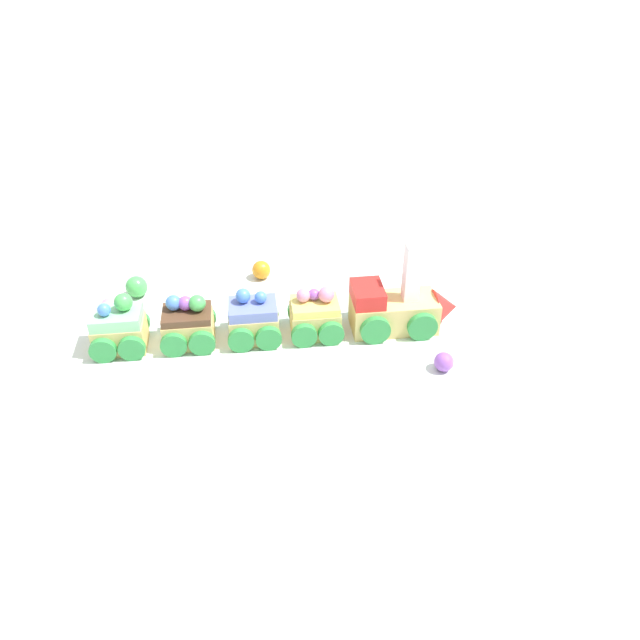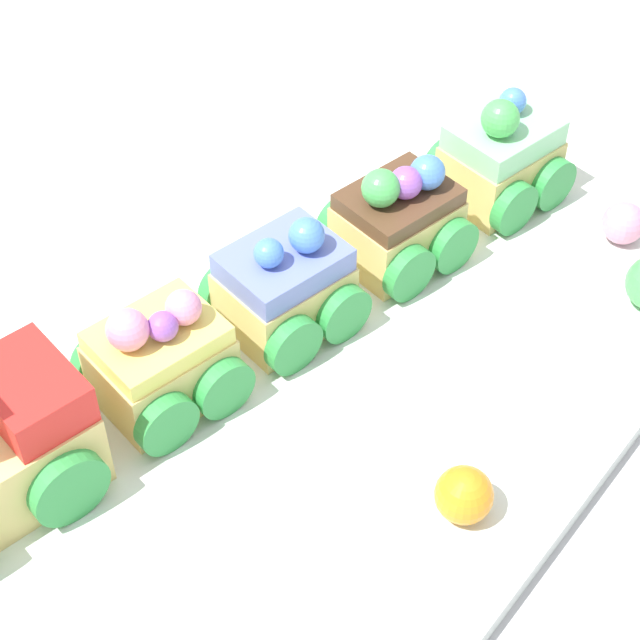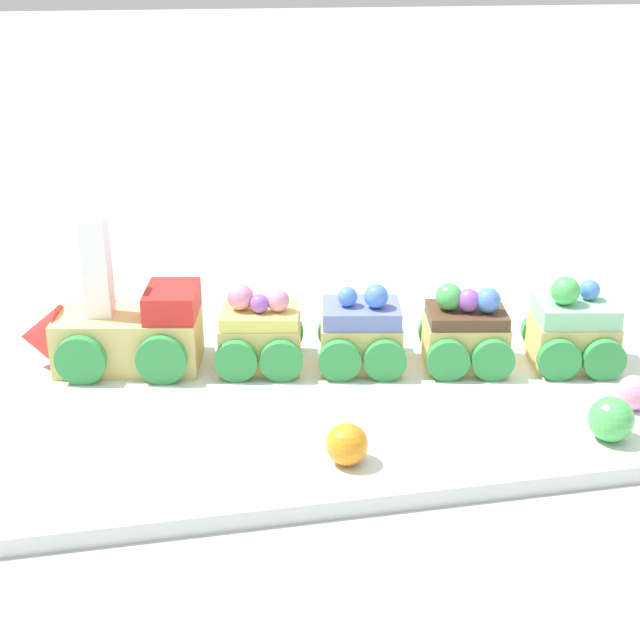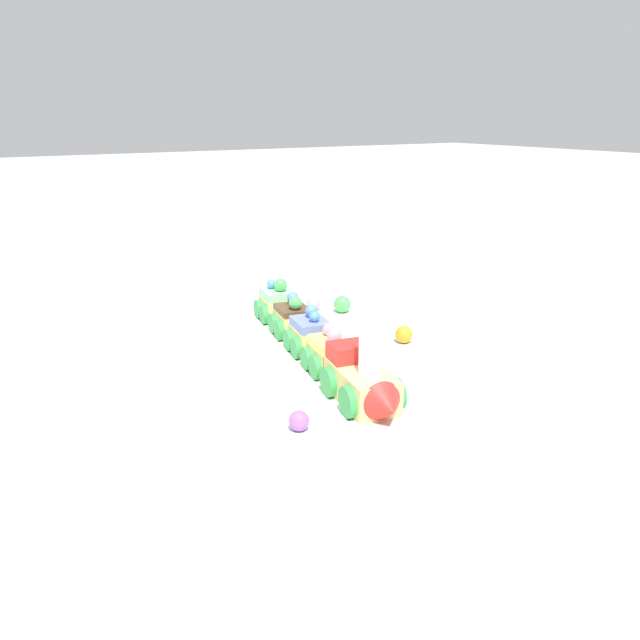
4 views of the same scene
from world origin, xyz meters
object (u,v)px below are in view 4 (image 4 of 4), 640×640
Objects in this scene: cake_car_blueberry at (311,336)px; cake_car_mint at (277,304)px; gumball_green at (342,304)px; cake_train_locomotive at (365,384)px; cake_car_chocolate at (293,319)px; gumball_pink at (313,304)px; gumball_purple at (299,421)px; cake_car_lemon at (330,354)px; gumball_orange at (404,335)px.

cake_car_blueberry is 0.16m from cake_car_mint.
cake_train_locomotive is at bearing -29.52° from gumball_green.
cake_car_chocolate is 3.10× the size of gumball_pink.
cake_car_blueberry is at bearing 0.05° from cake_car_mint.
gumball_purple is at bearing -71.91° from cake_train_locomotive.
cake_train_locomotive is 0.27m from cake_car_chocolate.
cake_car_lemon is at bearing 179.91° from cake_train_locomotive.
cake_car_mint is 2.85× the size of gumball_orange.
cake_car_lemon is 0.08m from cake_car_blueberry.
gumball_pink is 0.83× the size of gumball_green.
cake_train_locomotive is at bearing -0.07° from cake_car_blueberry.
cake_car_mint is 2.56× the size of gumball_green.
cake_train_locomotive reaches higher than cake_car_lemon.
gumball_green is (-0.13, 0.14, -0.01)m from cake_car_blueberry.
cake_car_blueberry is 0.20m from gumball_green.
cake_car_lemon reaches higher than gumball_orange.
cake_car_lemon is 3.27× the size of gumball_purple.
cake_car_mint reaches higher than gumball_orange.
cake_car_chocolate is (-0.16, 0.03, 0.00)m from cake_car_lemon.
cake_car_lemon is at bearing 0.02° from cake_car_mint.
gumball_orange is at bearing 119.47° from gumball_purple.
cake_car_blueberry reaches higher than cake_car_chocolate.
cake_train_locomotive reaches higher than cake_car_blueberry.
gumball_orange is 0.22m from gumball_pink.
cake_train_locomotive is 0.23m from gumball_orange.
cake_car_lemon is 2.85× the size of gumball_orange.
cake_car_chocolate is at bearing 179.92° from cake_train_locomotive.
cake_car_lemon reaches higher than gumball_purple.
cake_train_locomotive is at bearing -21.98° from gumball_pink.
cake_car_mint is 0.39m from gumball_purple.
cake_car_blueberry is 2.85× the size of gumball_orange.
gumball_purple is (0.28, -0.15, -0.01)m from cake_car_chocolate.
cake_car_mint is (-0.08, 0.02, 0.00)m from cake_car_chocolate.
cake_car_lemon is at bearing 135.47° from gumball_purple.
cake_car_mint is 0.12m from gumball_green.
gumball_purple is (0.01, -0.10, -0.02)m from cake_train_locomotive.
cake_car_mint is at bearing -179.81° from cake_car_chocolate.
cake_car_mint is 0.08m from gumball_pink.
cake_car_blueberry is 0.20m from gumball_pink.
cake_car_chocolate is 0.14m from gumball_green.
gumball_green is at bearing 178.36° from gumball_orange.
gumball_green is at bearing 44.22° from gumball_pink.
gumball_pink is (-0.37, 0.24, 0.00)m from gumball_purple.
cake_car_lemon is 0.16m from gumball_orange.
cake_train_locomotive is 1.88× the size of cake_car_mint.
cake_train_locomotive is 0.11m from cake_car_lemon.
cake_car_lemon is 1.00× the size of cake_car_blueberry.
cake_car_lemon is at bearing -26.39° from gumball_pink.
cake_car_chocolate reaches higher than gumball_orange.
cake_car_chocolate is 0.31m from gumball_purple.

